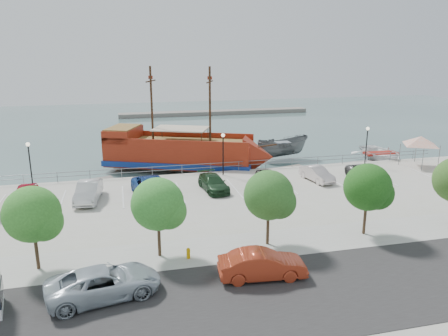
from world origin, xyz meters
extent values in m
plane|color=#3C5956|center=(0.00, 0.00, -1.00)|extent=(160.00, 160.00, 0.00)
cube|color=#262424|center=(0.00, -16.00, 0.01)|extent=(100.00, 8.00, 0.04)
cube|color=#9E9D9A|center=(0.00, -10.00, 0.01)|extent=(100.00, 4.00, 0.05)
cylinder|color=slate|center=(0.00, 7.80, 0.95)|extent=(50.00, 0.06, 0.06)
cylinder|color=slate|center=(0.00, 7.80, 0.55)|extent=(50.00, 0.06, 0.06)
cube|color=gray|center=(10.00, 55.00, -0.60)|extent=(40.00, 3.00, 0.80)
cube|color=maroon|center=(-3.48, 13.10, 0.93)|extent=(16.94, 11.09, 2.64)
cube|color=navy|center=(-3.48, 13.10, 0.07)|extent=(17.34, 11.49, 0.61)
cone|color=maroon|center=(4.73, 9.57, 0.93)|extent=(4.91, 5.77, 4.88)
cube|color=maroon|center=(-9.55, 15.71, 2.96)|extent=(4.81, 5.87, 1.42)
cube|color=olive|center=(-9.55, 15.71, 3.73)|extent=(4.46, 5.42, 0.12)
cube|color=olive|center=(-3.01, 12.90, 2.30)|extent=(13.90, 9.32, 0.15)
cube|color=maroon|center=(-2.52, 15.34, 2.61)|extent=(15.02, 6.61, 0.71)
cube|color=maroon|center=(-4.44, 10.86, 2.61)|extent=(15.02, 6.61, 0.71)
cylinder|color=#382111|center=(-0.21, 11.70, 6.42)|extent=(0.32, 0.32, 8.33)
cylinder|color=#382111|center=(-6.28, 14.30, 6.42)|extent=(0.32, 0.32, 8.33)
cylinder|color=#382111|center=(-0.21, 11.70, 8.96)|extent=(1.33, 2.86, 0.14)
cylinder|color=#382111|center=(-6.28, 14.30, 8.96)|extent=(1.33, 2.86, 0.14)
cube|color=beige|center=(-3.29, 13.02, 3.78)|extent=(6.94, 5.87, 0.12)
cylinder|color=#382111|center=(5.39, 9.29, 2.15)|extent=(2.39, 1.15, 0.60)
imported|color=#5A5D5F|center=(9.60, 14.84, 0.33)|extent=(7.07, 3.23, 2.65)
imported|color=white|center=(20.81, 10.87, -0.22)|extent=(5.71, 7.75, 1.55)
cube|color=slate|center=(-14.04, 9.20, -0.81)|extent=(7.04, 4.13, 0.39)
cube|color=slate|center=(7.25, 9.20, -0.81)|extent=(6.81, 3.58, 0.37)
cube|color=gray|center=(15.59, 9.20, -0.78)|extent=(7.82, 2.99, 0.44)
cylinder|color=slate|center=(19.73, 5.81, 1.20)|extent=(0.10, 0.10, 2.39)
cylinder|color=slate|center=(22.42, 6.68, 1.20)|extent=(0.10, 0.10, 2.39)
cylinder|color=slate|center=(20.60, 3.11, 1.20)|extent=(0.10, 0.10, 2.39)
cylinder|color=slate|center=(23.29, 3.99, 1.20)|extent=(0.10, 0.10, 2.39)
pyramid|color=silver|center=(21.51, 4.90, 3.32)|extent=(5.75, 5.75, 0.98)
imported|color=#A1AFB9|center=(-11.20, -13.95, 0.80)|extent=(6.19, 3.76, 1.60)
imported|color=#9F311A|center=(-2.72, -14.02, 0.80)|extent=(5.01, 2.16, 1.60)
cylinder|color=#CC9305|center=(-6.34, -10.80, 0.29)|extent=(0.23, 0.23, 0.57)
sphere|color=#CC9305|center=(-6.34, -10.80, 0.59)|extent=(0.25, 0.25, 0.25)
cylinder|color=black|center=(-18.00, 6.50, 2.00)|extent=(0.12, 0.12, 4.00)
sphere|color=#FFF2CC|center=(-18.00, 6.50, 4.10)|extent=(0.36, 0.36, 0.36)
cylinder|color=black|center=(0.00, 6.50, 2.00)|extent=(0.12, 0.12, 4.00)
sphere|color=#FFF2CC|center=(0.00, 6.50, 4.10)|extent=(0.36, 0.36, 0.36)
cylinder|color=black|center=(16.00, 6.50, 2.00)|extent=(0.12, 0.12, 4.00)
sphere|color=#FFF2CC|center=(16.00, 6.50, 4.10)|extent=(0.36, 0.36, 0.36)
cylinder|color=#473321|center=(-15.00, -10.00, 1.10)|extent=(0.20, 0.20, 2.20)
sphere|color=#2F6E24|center=(-15.00, -10.00, 3.40)|extent=(3.20, 3.20, 3.20)
sphere|color=#2F6E24|center=(-14.40, -10.30, 3.00)|extent=(2.20, 2.20, 2.20)
cylinder|color=#473321|center=(-8.00, -10.00, 1.10)|extent=(0.20, 0.20, 2.20)
sphere|color=#30752A|center=(-8.00, -10.00, 3.40)|extent=(3.20, 3.20, 3.20)
sphere|color=#30752A|center=(-7.40, -10.30, 3.00)|extent=(2.20, 2.20, 2.20)
cylinder|color=#473321|center=(-1.00, -10.00, 1.10)|extent=(0.20, 0.20, 2.20)
sphere|color=#295821|center=(-1.00, -10.00, 3.40)|extent=(3.20, 3.20, 3.20)
sphere|color=#295821|center=(-0.40, -10.30, 3.00)|extent=(2.20, 2.20, 2.20)
cylinder|color=#473321|center=(6.00, -10.00, 1.10)|extent=(0.20, 0.20, 2.20)
sphere|color=#1B4C15|center=(6.00, -10.00, 3.40)|extent=(3.20, 3.20, 3.20)
sphere|color=#1B4C15|center=(6.60, -10.30, 3.00)|extent=(2.20, 2.20, 2.20)
imported|color=#A00217|center=(-17.70, 1.78, 0.81)|extent=(2.20, 4.85, 1.62)
imported|color=silver|center=(-12.79, 1.64, 0.82)|extent=(2.30, 5.12, 1.63)
imported|color=navy|center=(-7.64, 1.49, 0.81)|extent=(3.33, 6.09, 1.62)
imported|color=#1C3B20|center=(-2.00, 1.93, 0.69)|extent=(2.40, 4.91, 1.37)
imported|color=black|center=(3.26, 1.75, 0.74)|extent=(1.79, 4.38, 1.49)
imported|color=silver|center=(8.35, 2.41, 0.70)|extent=(2.16, 4.42, 1.40)
imported|color=#5D5D5D|center=(13.22, 1.63, 0.68)|extent=(2.42, 4.98, 1.36)
camera|label=1|loc=(-9.95, -34.79, 12.32)|focal=35.00mm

